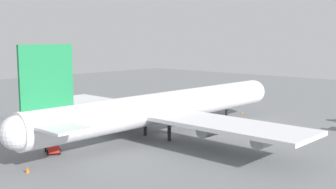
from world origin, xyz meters
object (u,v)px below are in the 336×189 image
safety_cone_nose (242,112)px  catering_truck (52,147)px  cargo_airplane (166,107)px  safety_cone_tail (27,170)px

safety_cone_nose → catering_truck: bearing=176.8°
cargo_airplane → catering_truck: 23.83m
cargo_airplane → safety_cone_nose: 32.52m
catering_truck → safety_cone_nose: bearing=-3.2°
safety_cone_nose → safety_cone_tail: safety_cone_tail is taller
cargo_airplane → safety_cone_tail: 31.44m
cargo_airplane → safety_cone_tail: (-30.95, -1.14, -5.41)m
catering_truck → safety_cone_nose: 54.66m
safety_cone_nose → safety_cone_tail: size_ratio=0.74×
safety_cone_nose → safety_cone_tail: bearing=-176.5°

